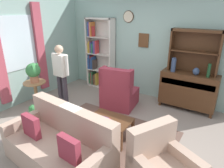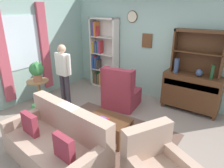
% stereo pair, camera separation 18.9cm
% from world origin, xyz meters
% --- Properties ---
extents(ground_plane, '(5.40, 4.60, 0.02)m').
position_xyz_m(ground_plane, '(0.00, 0.00, -0.01)').
color(ground_plane, gray).
extents(wall_back, '(5.00, 0.09, 2.80)m').
position_xyz_m(wall_back, '(-0.00, 2.13, 1.40)').
color(wall_back, '#93B7AD').
rests_on(wall_back, ground_plane).
extents(wall_left, '(0.16, 4.20, 2.80)m').
position_xyz_m(wall_left, '(-2.52, -0.00, 1.40)').
color(wall_left, '#93B7AD').
rests_on(wall_left, ground_plane).
extents(area_rug, '(2.54, 2.10, 0.01)m').
position_xyz_m(area_rug, '(0.20, -0.30, 0.00)').
color(area_rug, brown).
rests_on(area_rug, ground_plane).
extents(bookshelf, '(0.90, 0.30, 2.10)m').
position_xyz_m(bookshelf, '(-1.53, 1.94, 1.01)').
color(bookshelf, silver).
rests_on(bookshelf, ground_plane).
extents(sideboard, '(1.30, 0.45, 0.92)m').
position_xyz_m(sideboard, '(1.23, 1.86, 0.51)').
color(sideboard, '#4C2D19').
rests_on(sideboard, ground_plane).
extents(sideboard_hutch, '(1.10, 0.26, 1.00)m').
position_xyz_m(sideboard_hutch, '(1.23, 1.97, 1.56)').
color(sideboard_hutch, '#4C2D19').
rests_on(sideboard_hutch, sideboard).
extents(vase_tall, '(0.11, 0.11, 0.34)m').
position_xyz_m(vase_tall, '(0.84, 1.78, 1.09)').
color(vase_tall, '#33476B').
rests_on(vase_tall, sideboard).
extents(vase_round, '(0.15, 0.15, 0.17)m').
position_xyz_m(vase_round, '(1.36, 1.79, 1.01)').
color(vase_round, '#33476B').
rests_on(vase_round, sideboard).
extents(bottle_wine, '(0.07, 0.07, 0.31)m').
position_xyz_m(bottle_wine, '(1.62, 1.77, 1.07)').
color(bottle_wine, '#194223').
rests_on(bottle_wine, sideboard).
extents(couch_floral, '(1.87, 1.00, 0.90)m').
position_xyz_m(couch_floral, '(0.01, -1.17, 0.31)').
color(couch_floral, tan).
rests_on(couch_floral, ground_plane).
extents(wingback_chair, '(0.89, 0.91, 1.05)m').
position_xyz_m(wingback_chair, '(-0.23, 1.03, 0.38)').
color(wingback_chair, maroon).
rests_on(wingback_chair, ground_plane).
extents(plant_stand, '(0.52, 0.52, 0.70)m').
position_xyz_m(plant_stand, '(-1.91, -0.13, 0.43)').
color(plant_stand, '#997047').
rests_on(plant_stand, ground_plane).
extents(potted_plant_large, '(0.34, 0.34, 0.46)m').
position_xyz_m(potted_plant_large, '(-1.88, -0.13, 0.97)').
color(potted_plant_large, '#AD6B4C').
rests_on(potted_plant_large, plant_stand).
extents(potted_plant_small, '(0.21, 0.21, 0.29)m').
position_xyz_m(potted_plant_small, '(-1.62, -0.46, 0.17)').
color(potted_plant_small, '#AD6B4C').
rests_on(potted_plant_small, ground_plane).
extents(person_reading, '(0.52, 0.21, 1.56)m').
position_xyz_m(person_reading, '(-1.44, 0.31, 0.91)').
color(person_reading, '#38333D').
rests_on(person_reading, ground_plane).
extents(coffee_table, '(0.80, 0.50, 0.42)m').
position_xyz_m(coffee_table, '(0.30, -0.18, 0.35)').
color(coffee_table, '#4C2D19').
rests_on(coffee_table, ground_plane).
extents(book_stack, '(0.19, 0.15, 0.04)m').
position_xyz_m(book_stack, '(0.23, -0.27, 0.44)').
color(book_stack, '#B22D33').
rests_on(book_stack, coffee_table).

